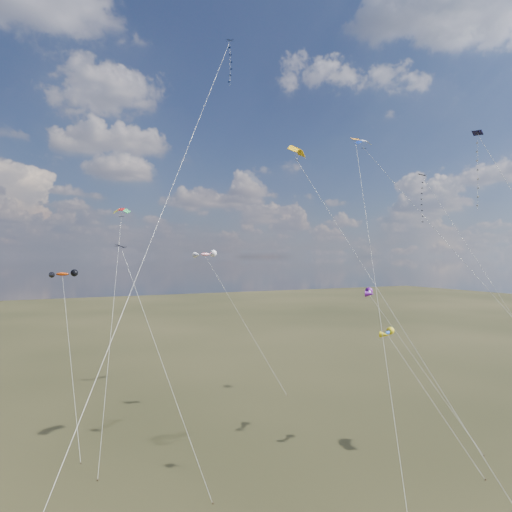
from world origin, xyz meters
name	(u,v)px	position (x,y,z in m)	size (l,w,h in m)	color
diamond_black_high	(429,207)	(27.38, 20.46, 25.65)	(2.73, 21.51, 30.41)	black
diamond_navy_tall	(220,85)	(-4.17, 17.57, 36.06)	(23.52, 29.60, 42.36)	#0B1B50
diamond_black_mid	(141,303)	(-12.25, 16.39, 14.76)	(5.57, 11.85, 20.06)	black
diamond_navy_right	(487,185)	(12.06, 0.12, 24.75)	(0.99, 17.50, 29.31)	#0F0D45
diamond_orange_center	(369,236)	(5.01, 6.21, 20.73)	(10.36, 18.34, 30.97)	orange
parafoil_yellow	(298,149)	(3.04, 14.68, 29.81)	(4.02, 26.44, 30.64)	#E9A90A
parafoil_blue_white	(366,143)	(15.11, 18.66, 32.60)	(9.93, 26.86, 33.47)	blue
parafoil_tricolor	(121,211)	(-11.82, 28.90, 24.12)	(5.33, 14.17, 24.83)	yellow
novelty_orange_black	(63,275)	(-17.80, 32.57, 16.84)	(3.07, 13.80, 17.40)	#C03B0A
novelty_white_purple	(370,293)	(11.48, 13.71, 15.04)	(7.10, 10.38, 15.57)	white
novelty_redwhite_stripe	(205,255)	(2.36, 39.87, 19.25)	(9.58, 12.01, 19.94)	red
novelty_blue_yellow	(388,333)	(11.20, 10.63, 11.20)	(3.39, 10.27, 11.71)	blue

